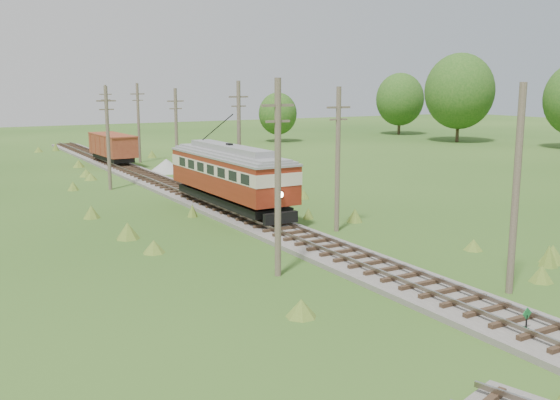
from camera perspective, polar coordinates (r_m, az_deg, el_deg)
railbed_main at (r=50.16m, az=-8.51°, el=0.61°), size 3.60×96.00×0.57m
switch_marker at (r=23.73m, az=21.62°, el=-10.12°), size 0.45×0.06×1.08m
streetcar at (r=42.43m, az=-4.61°, el=2.54°), size 3.27×13.73×6.26m
gondola at (r=70.38m, az=-15.06°, el=4.76°), size 3.20×8.79×2.88m
gravel_pile at (r=63.82m, az=-10.17°, el=3.06°), size 3.76×3.98×1.37m
utility_pole_r_1 at (r=27.42m, az=20.77°, el=0.80°), size 0.30×0.30×8.80m
utility_pole_r_2 at (r=37.05m, az=5.30°, el=3.83°), size 1.60×0.30×8.60m
utility_pole_r_3 at (r=48.14m, az=-3.77°, el=5.62°), size 1.60×0.30×9.00m
utility_pole_r_4 at (r=60.00m, az=-9.45°, el=6.16°), size 1.60×0.30×8.40m
utility_pole_r_5 at (r=72.40m, az=-12.81°, el=6.96°), size 1.60×0.30×8.90m
utility_pole_r_6 at (r=84.85m, az=-15.56°, el=7.25°), size 1.60×0.30×8.70m
utility_pole_l_a at (r=28.00m, az=-0.20°, el=2.15°), size 1.60×0.30×9.00m
utility_pole_l_b at (r=53.94m, az=-15.46°, el=5.57°), size 1.60×0.30×8.60m
tree_right_4 at (r=100.42m, az=16.09°, el=9.53°), size 10.50×10.50×13.53m
tree_right_5 at (r=113.48m, az=10.90°, el=9.03°), size 8.40×8.40×10.82m
tree_mid_b at (r=96.87m, az=-0.21°, el=7.89°), size 5.88×5.88×7.57m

